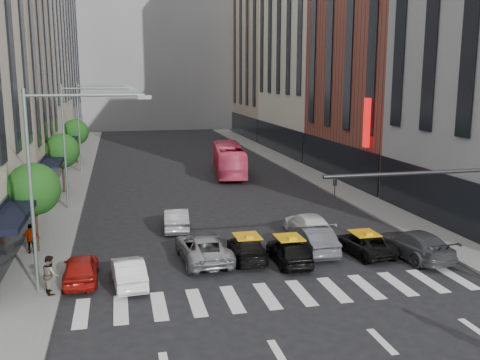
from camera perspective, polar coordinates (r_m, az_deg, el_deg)
ground at (r=23.44m, az=6.36°, el=-13.37°), size 160.00×160.00×0.00m
sidewalk_left at (r=51.21m, az=-17.50°, el=-0.38°), size 3.00×96.00×0.15m
sidewalk_right at (r=54.36m, az=7.42°, el=0.66°), size 3.00×96.00×0.15m
building_left_c at (r=67.39m, az=-22.22°, el=17.23°), size 8.00×20.00×36.00m
building_left_d at (r=85.87m, az=-20.05°, el=13.81°), size 8.00×18.00×30.00m
building_right_b at (r=53.11m, az=14.69°, el=14.17°), size 8.00×18.00×26.00m
building_right_d at (r=88.63m, az=3.03°, el=13.67°), size 8.00×18.00×28.00m
building_far at (r=105.72m, az=-9.31°, el=15.25°), size 30.00×10.00×36.00m
tree_near at (r=31.06m, az=-21.16°, el=-0.92°), size 2.88×2.88×4.95m
tree_mid at (r=46.74m, az=-18.47°, el=2.98°), size 2.88×2.88×4.95m
tree_far at (r=62.59m, az=-17.14°, el=4.91°), size 2.88×2.88×4.95m
streetlamp_near at (r=24.58m, az=-19.39°, el=1.60°), size 5.38×0.25×9.00m
streetlamp_mid at (r=40.41m, az=-16.96°, el=5.14°), size 5.38×0.25×9.00m
streetlamp_far at (r=56.33m, az=-15.89°, el=6.67°), size 5.38×0.25×9.00m
liberty_sign at (r=44.91m, az=13.37°, el=5.96°), size 0.30×0.70×4.00m
car_red at (r=26.86m, az=-16.62°, el=-9.01°), size 1.63×3.98×1.35m
car_white_front at (r=25.95m, az=-11.82°, el=-9.53°), size 1.73×4.08×1.31m
car_silver at (r=28.59m, az=-3.95°, el=-7.24°), size 2.67×5.34×1.45m
taxi_left at (r=28.84m, az=0.77°, el=-7.25°), size 2.10×4.48×1.27m
taxi_center at (r=28.28m, az=5.23°, el=-7.53°), size 1.69×4.13×1.40m
car_grey_mid at (r=30.20m, az=7.76°, el=-6.27°), size 1.63×4.59×1.51m
taxi_right at (r=30.42m, az=13.09°, el=-6.65°), size 2.42×4.44×1.18m
car_grey_curb at (r=30.56m, az=18.06°, el=-6.52°), size 2.65×5.39×1.51m
car_row2_left at (r=34.52m, az=-6.83°, el=-4.13°), size 1.84×4.44×1.43m
car_row2_right at (r=33.12m, az=7.27°, el=-4.78°), size 2.11×5.02×1.45m
bus at (r=53.51m, az=-1.21°, el=2.21°), size 4.03×11.47×3.13m
pedestrian_near at (r=25.48m, az=-19.59°, el=-9.47°), size 0.88×1.00×1.74m
pedestrian_far at (r=31.42m, az=-21.39°, el=-5.85°), size 0.98×0.45×1.64m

